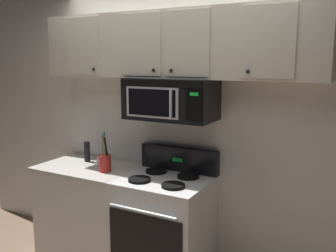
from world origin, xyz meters
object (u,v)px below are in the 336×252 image
Objects in this scene: salt_shaker at (99,162)px; pepper_mill at (87,151)px; over_range_microwave at (171,99)px; utensil_crock_red at (105,160)px; stove_range at (164,227)px.

salt_shaker is 0.47× the size of pepper_mill.
over_range_microwave is at bearing 6.09° from salt_shaker.
stove_range is at bearing 5.73° from utensil_crock_red.
utensil_crock_red is 0.42m from pepper_mill.
stove_range is 1.10m from pepper_mill.
pepper_mill is at bearing 179.02° from over_range_microwave.
salt_shaker is (-0.73, -0.08, -0.63)m from over_range_microwave.
utensil_crock_red is at bearing -27.42° from pepper_mill.
over_range_microwave reaches higher than stove_range.
over_range_microwave is (-0.00, 0.12, 1.11)m from stove_range.
stove_range is at bearing -89.86° from over_range_microwave.
utensil_crock_red is at bearing -174.27° from stove_range.
stove_range is 1.47× the size of over_range_microwave.
stove_range is 11.80× the size of salt_shaker.
over_range_microwave is at bearing 90.14° from stove_range.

